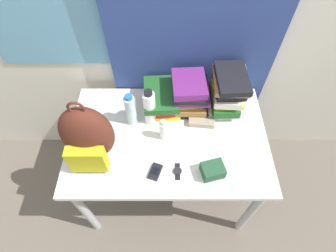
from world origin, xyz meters
name	(u,v)px	position (x,y,z in m)	size (l,w,h in m)	color
ground_plane	(168,234)	(0.00, 0.00, 0.00)	(12.00, 12.00, 0.00)	#665B51
wall_back	(168,7)	(0.00, 0.83, 1.25)	(6.00, 0.06, 2.50)	silver
curtain_blue	(197,13)	(0.14, 0.77, 1.25)	(0.97, 0.04, 2.50)	navy
desk	(168,144)	(0.00, 0.37, 0.64)	(1.14, 0.74, 0.73)	silver
backpack	(87,136)	(-0.40, 0.25, 0.91)	(0.27, 0.22, 0.43)	#512319
book_stack_left	(162,99)	(-0.04, 0.59, 0.80)	(0.22, 0.29, 0.13)	yellow
book_stack_center	(189,94)	(0.12, 0.59, 0.84)	(0.23, 0.26, 0.23)	black
book_stack_right	(227,92)	(0.35, 0.59, 0.86)	(0.21, 0.27, 0.27)	silver
water_bottle	(131,110)	(-0.21, 0.48, 0.84)	(0.06, 0.06, 0.23)	silver
sports_bottle	(150,107)	(-0.10, 0.49, 0.85)	(0.07, 0.07, 0.25)	white
sunscreen_bottle	(164,130)	(-0.02, 0.37, 0.80)	(0.05, 0.05, 0.15)	white
cell_phone	(155,172)	(-0.07, 0.14, 0.74)	(0.08, 0.10, 0.02)	black
sunglasses_case	(201,123)	(0.20, 0.45, 0.75)	(0.15, 0.07, 0.04)	gray
camera_pouch	(213,170)	(0.23, 0.14, 0.76)	(0.13, 0.12, 0.07)	#234C33
wristwatch	(177,171)	(0.05, 0.15, 0.73)	(0.04, 0.10, 0.01)	black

